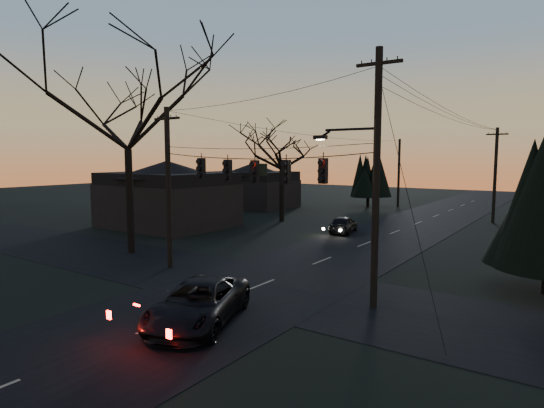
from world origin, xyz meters
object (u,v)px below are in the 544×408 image
Objects in this scene: utility_pole_right at (373,308)px; suv_near at (198,303)px; utility_pole_left at (170,267)px; bare_tree_left at (127,107)px; sedan_oncoming_a at (343,224)px; utility_pole_far_l at (398,207)px; utility_pole_far_r at (493,223)px.

utility_pole_right reaches higher than suv_near.
bare_tree_left is at bearing 165.56° from utility_pole_left.
utility_pole_right is 11.50m from utility_pole_left.
utility_pole_right is 2.53× the size of sedan_oncoming_a.
utility_pole_left is 36.00m from utility_pole_far_l.
utility_pole_far_r is at bearing 67.67° from utility_pole_left.
bare_tree_left is (-4.78, 1.23, 8.92)m from utility_pole_left.
utility_pole_far_l is 2.02× the size of sedan_oncoming_a.
utility_pole_far_r is at bearing -136.70° from sedan_oncoming_a.
utility_pole_far_r reaches higher than suv_near.
utility_pole_far_l is 1.48× the size of suv_near.
utility_pole_far_r is 2.15× the size of sedan_oncoming_a.
utility_pole_left is (-11.50, 0.00, 0.00)m from utility_pole_right.
utility_pole_left is at bearing -112.33° from utility_pole_far_r.
sedan_oncoming_a is at bearing -82.26° from utility_pole_far_l.
bare_tree_left is at bearing 49.73° from sedan_oncoming_a.
sedan_oncoming_a is (-4.25, 20.58, -0.08)m from suv_near.
bare_tree_left reaches higher than suv_near.
utility_pole_left is 2.15× the size of sedan_oncoming_a.
utility_pole_right is at bearing 0.00° from utility_pole_left.
utility_pole_right is 1.18× the size of utility_pole_far_r.
utility_pole_left reaches higher than sedan_oncoming_a.
utility_pole_far_l is (-11.50, 36.00, 0.00)m from utility_pole_right.
utility_pole_left is at bearing 67.59° from sedan_oncoming_a.
utility_pole_far_r is at bearing 58.69° from bare_tree_left.
utility_pole_far_r is at bearing -34.82° from utility_pole_far_l.
bare_tree_left is at bearing -121.31° from utility_pole_far_r.
sedan_oncoming_a is (-8.70, 15.39, 0.67)m from utility_pole_right.
suv_near is at bearing -97.64° from utility_pole_far_r.
utility_pole_far_l reaches higher than sedan_oncoming_a.
bare_tree_left reaches higher than sedan_oncoming_a.
sedan_oncoming_a is (2.80, 15.39, 0.67)m from utility_pole_left.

